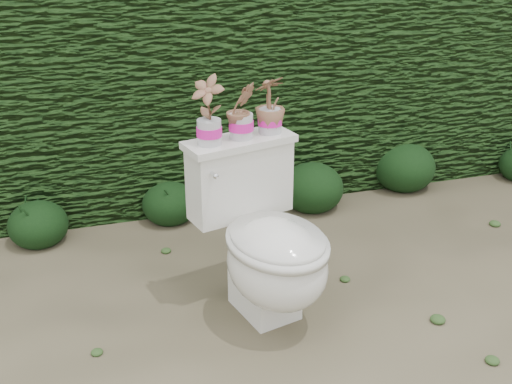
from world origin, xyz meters
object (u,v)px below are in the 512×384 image
object	(u,v)px
toilet	(267,245)
potted_plant_left	(209,112)
potted_plant_right	(270,106)
potted_plant_center	(241,112)

from	to	relation	value
toilet	potted_plant_left	distance (m)	0.63
toilet	potted_plant_right	xyz separation A→B (m)	(0.10, 0.27, 0.54)
toilet	potted_plant_center	bearing A→B (deg)	87.76
potted_plant_left	potted_plant_right	distance (m)	0.31
potted_plant_center	potted_plant_right	distance (m)	0.15
potted_plant_left	potted_plant_center	size ratio (longest dim) A/B	1.20
potted_plant_right	potted_plant_left	bearing A→B (deg)	-9.19
potted_plant_right	toilet	bearing A→B (deg)	47.56
potted_plant_left	potted_plant_right	xyz separation A→B (m)	(0.30, 0.07, -0.02)
toilet	potted_plant_center	size ratio (longest dim) A/B	3.25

